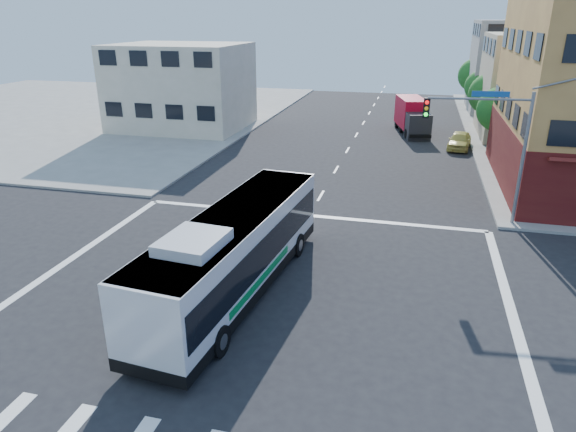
# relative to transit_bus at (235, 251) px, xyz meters

# --- Properties ---
(ground) EXTENTS (120.00, 120.00, 0.00)m
(ground) POSITION_rel_transit_bus_xyz_m (1.09, -0.47, -1.81)
(ground) COLOR black
(ground) RESTS_ON ground
(sidewalk_nw) EXTENTS (50.00, 50.00, 0.15)m
(sidewalk_nw) POSITION_rel_transit_bus_xyz_m (-33.91, 34.53, -1.74)
(sidewalk_nw) COLOR gray
(sidewalk_nw) RESTS_ON ground
(building_east_near) EXTENTS (12.06, 10.06, 9.00)m
(building_east_near) POSITION_rel_transit_bus_xyz_m (18.07, 33.51, 2.69)
(building_east_near) COLOR #BCB08F
(building_east_near) RESTS_ON ground
(building_east_far) EXTENTS (12.06, 10.06, 10.00)m
(building_east_far) POSITION_rel_transit_bus_xyz_m (18.07, 47.51, 3.19)
(building_east_far) COLOR gray
(building_east_far) RESTS_ON ground
(building_west) EXTENTS (12.06, 10.06, 8.00)m
(building_west) POSITION_rel_transit_bus_xyz_m (-15.93, 29.51, 2.19)
(building_west) COLOR beige
(building_west) RESTS_ON ground
(signal_mast_ne) EXTENTS (7.91, 1.13, 8.07)m
(signal_mast_ne) POSITION_rel_transit_bus_xyz_m (10.17, 10.15, 3.17)
(signal_mast_ne) COLOR slate
(signal_mast_ne) RESTS_ON ground
(street_tree_a) EXTENTS (3.60, 3.60, 5.53)m
(street_tree_a) POSITION_rel_transit_bus_xyz_m (12.99, 27.45, 1.78)
(street_tree_a) COLOR #342212
(street_tree_a) RESTS_ON ground
(street_tree_b) EXTENTS (3.80, 3.80, 5.79)m
(street_tree_b) POSITION_rel_transit_bus_xyz_m (12.99, 35.45, 1.94)
(street_tree_b) COLOR #342212
(street_tree_b) RESTS_ON ground
(street_tree_c) EXTENTS (3.40, 3.40, 5.29)m
(street_tree_c) POSITION_rel_transit_bus_xyz_m (12.99, 43.45, 1.65)
(street_tree_c) COLOR #342212
(street_tree_c) RESTS_ON ground
(street_tree_d) EXTENTS (4.00, 4.00, 6.03)m
(street_tree_d) POSITION_rel_transit_bus_xyz_m (12.99, 51.45, 2.07)
(street_tree_d) COLOR #342212
(street_tree_d) RESTS_ON ground
(transit_bus) EXTENTS (3.85, 12.72, 3.71)m
(transit_bus) POSITION_rel_transit_bus_xyz_m (0.00, 0.00, 0.00)
(transit_bus) COLOR black
(transit_bus) RESTS_ON ground
(box_truck) EXTENTS (3.65, 7.36, 3.19)m
(box_truck) POSITION_rel_transit_bus_xyz_m (6.03, 32.63, -0.27)
(box_truck) COLOR #222327
(box_truck) RESTS_ON ground
(parked_car) EXTENTS (2.32, 4.39, 1.42)m
(parked_car) POSITION_rel_transit_bus_xyz_m (10.10, 27.29, -1.10)
(parked_car) COLOR #D8CB5C
(parked_car) RESTS_ON ground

